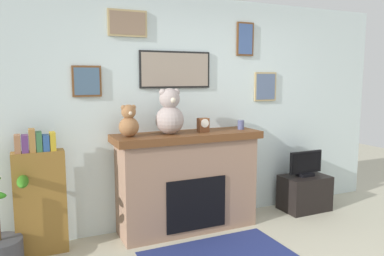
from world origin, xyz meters
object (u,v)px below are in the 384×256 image
(fireplace, at_px, (188,181))
(potted_plant, at_px, (0,243))
(bookshelf, at_px, (40,198))
(television, at_px, (306,164))
(candle_jar, at_px, (241,125))
(mantel_clock, at_px, (203,125))
(teddy_bear_grey, at_px, (170,114))
(teddy_bear_brown, at_px, (129,122))
(tv_stand, at_px, (304,193))

(fireplace, height_order, potted_plant, fireplace)
(bookshelf, height_order, television, bookshelf)
(fireplace, relative_size, candle_jar, 15.21)
(potted_plant, bearing_deg, mantel_clock, 3.34)
(fireplace, height_order, teddy_bear_grey, teddy_bear_grey)
(bookshelf, distance_m, potted_plant, 0.50)
(bookshelf, bearing_deg, potted_plant, -153.68)
(television, distance_m, mantel_clock, 1.55)
(potted_plant, relative_size, teddy_bear_brown, 2.50)
(teddy_bear_grey, bearing_deg, television, -1.45)
(potted_plant, bearing_deg, tv_stand, 1.25)
(mantel_clock, distance_m, teddy_bear_brown, 0.84)
(tv_stand, xyz_separation_m, teddy_bear_brown, (-2.28, 0.05, 1.02))
(teddy_bear_grey, bearing_deg, candle_jar, 0.04)
(fireplace, xyz_separation_m, bookshelf, (-1.52, 0.04, 0.00))
(candle_jar, height_order, teddy_bear_brown, teddy_bear_brown)
(television, distance_m, teddy_bear_brown, 2.37)
(potted_plant, distance_m, tv_stand, 3.50)
(mantel_clock, height_order, teddy_bear_brown, teddy_bear_brown)
(fireplace, bearing_deg, teddy_bear_brown, -178.42)
(tv_stand, bearing_deg, fireplace, 177.76)
(potted_plant, xyz_separation_m, teddy_bear_brown, (1.22, 0.12, 1.00))
(television, bearing_deg, potted_plant, -178.77)
(candle_jar, xyz_separation_m, teddy_bear_grey, (-0.88, -0.00, 0.17))
(bookshelf, distance_m, candle_jar, 2.28)
(candle_jar, relative_size, teddy_bear_grey, 0.22)
(fireplace, height_order, teddy_bear_brown, teddy_bear_brown)
(television, relative_size, teddy_bear_brown, 1.48)
(potted_plant, bearing_deg, teddy_bear_brown, 5.68)
(teddy_bear_brown, bearing_deg, tv_stand, -1.14)
(fireplace, bearing_deg, teddy_bear_grey, -175.09)
(fireplace, relative_size, bookshelf, 1.34)
(fireplace, relative_size, teddy_bear_brown, 4.98)
(television, bearing_deg, mantel_clock, 178.19)
(television, relative_size, mantel_clock, 3.16)
(fireplace, relative_size, television, 3.37)
(candle_jar, distance_m, teddy_bear_grey, 0.90)
(tv_stand, relative_size, teddy_bear_brown, 1.81)
(potted_plant, bearing_deg, teddy_bear_grey, 4.17)
(bookshelf, xyz_separation_m, mantel_clock, (1.71, -0.06, 0.62))
(bookshelf, bearing_deg, television, -1.84)
(television, xyz_separation_m, teddy_bear_grey, (-1.83, 0.05, 0.72))
(fireplace, xyz_separation_m, teddy_bear_grey, (-0.21, -0.02, 0.76))
(potted_plant, relative_size, mantel_clock, 5.36)
(candle_jar, distance_m, mantel_clock, 0.49)
(tv_stand, height_order, candle_jar, candle_jar)
(mantel_clock, bearing_deg, television, -1.81)
(potted_plant, xyz_separation_m, mantel_clock, (2.06, 0.12, 0.93))
(tv_stand, xyz_separation_m, candle_jar, (-0.95, 0.05, 0.93))
(fireplace, bearing_deg, tv_stand, -2.24)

